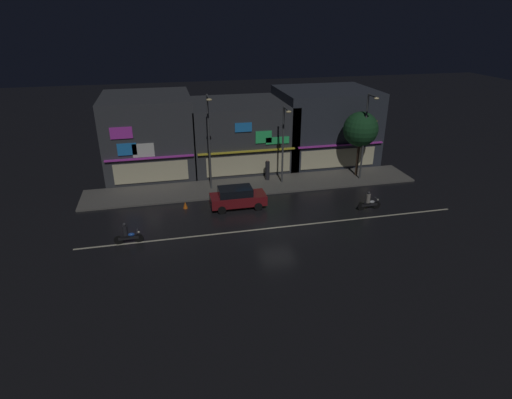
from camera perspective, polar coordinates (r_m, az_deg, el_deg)
ground_plane at (r=29.88m, az=3.00°, el=-3.83°), size 140.00×140.00×0.00m
lane_divider_stripe at (r=29.88m, az=3.00°, el=-3.82°), size 27.48×0.16×0.01m
sidewalk_far at (r=36.79m, az=-0.29°, el=1.91°), size 28.92×4.12×0.14m
storefront_left_block at (r=41.50m, az=-2.16°, el=8.94°), size 9.70×8.29×6.24m
storefront_center_block at (r=40.70m, az=-14.38°, el=8.59°), size 7.90×8.23×7.19m
storefront_right_block at (r=43.65m, az=9.30°, el=9.99°), size 9.26×8.02×7.10m
streetlamp_west at (r=34.57m, az=-6.41°, el=8.56°), size 0.44×1.64×8.00m
streetlamp_mid at (r=35.97m, az=3.80°, el=8.22°), size 0.44×1.64×6.77m
streetlamp_east at (r=37.86m, az=14.74°, el=9.02°), size 0.44×1.64×7.65m
pedestrian_on_sidewalk at (r=37.68m, az=1.57°, el=4.01°), size 0.39×0.39×1.92m
street_tree at (r=38.84m, az=14.06°, el=9.25°), size 3.10×3.10×5.91m
parked_car_near_kerb at (r=32.53m, az=-2.57°, el=0.32°), size 4.30×1.98×1.67m
motorcycle_lead at (r=28.87m, az=-17.13°, el=-4.62°), size 1.90×0.60×1.52m
motorcycle_following at (r=33.40m, az=15.13°, el=-0.33°), size 1.90×0.60×1.52m
traffic_cone at (r=33.05m, az=-9.61°, el=-0.75°), size 0.36×0.36×0.55m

